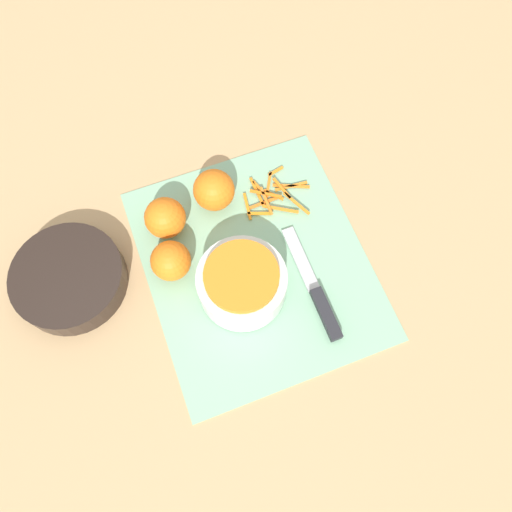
% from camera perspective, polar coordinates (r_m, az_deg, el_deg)
% --- Properties ---
extents(ground_plane, '(4.00, 4.00, 0.00)m').
position_cam_1_polar(ground_plane, '(0.87, 0.00, -0.89)').
color(ground_plane, tan).
extents(cutting_board, '(0.43, 0.37, 0.01)m').
position_cam_1_polar(cutting_board, '(0.87, 0.00, -0.82)').
color(cutting_board, '#84B793').
rests_on(cutting_board, ground_plane).
extents(bowl_speckled, '(0.15, 0.15, 0.08)m').
position_cam_1_polar(bowl_speckled, '(0.82, -1.62, -3.06)').
color(bowl_speckled, silver).
rests_on(bowl_speckled, cutting_board).
extents(bowl_dark, '(0.19, 0.19, 0.05)m').
position_cam_1_polar(bowl_dark, '(0.90, -20.54, -2.42)').
color(bowl_dark, black).
rests_on(bowl_dark, ground_plane).
extents(knife, '(0.22, 0.02, 0.02)m').
position_cam_1_polar(knife, '(0.85, 7.34, -5.16)').
color(knife, '#232328').
rests_on(knife, cutting_board).
extents(orange_left, '(0.07, 0.07, 0.07)m').
position_cam_1_polar(orange_left, '(0.88, -10.34, 4.31)').
color(orange_left, orange).
rests_on(orange_left, cutting_board).
extents(orange_right, '(0.07, 0.07, 0.07)m').
position_cam_1_polar(orange_right, '(0.85, -9.72, -0.54)').
color(orange_right, orange).
rests_on(orange_right, cutting_board).
extents(orange_back, '(0.07, 0.07, 0.07)m').
position_cam_1_polar(orange_back, '(0.89, -4.83, 7.52)').
color(orange_back, orange).
rests_on(orange_back, cutting_board).
extents(peel_pile, '(0.12, 0.13, 0.01)m').
position_cam_1_polar(peel_pile, '(0.92, 1.92, 6.95)').
color(peel_pile, orange).
rests_on(peel_pile, cutting_board).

